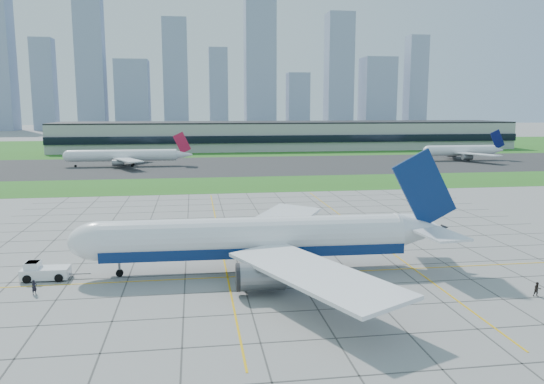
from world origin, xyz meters
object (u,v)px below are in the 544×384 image
(crew_far, at_px, (537,289))
(distant_jet_2, at_px, (462,151))
(airliner, at_px, (257,239))
(distant_jet_1, at_px, (125,155))
(pushback_tug, at_px, (43,271))
(crew_near, at_px, (34,287))

(crew_far, relative_size, distant_jet_2, 0.04)
(airliner, height_order, crew_far, airliner)
(distant_jet_2, bearing_deg, crew_far, -115.07)
(airliner, relative_size, distant_jet_2, 1.36)
(distant_jet_1, relative_size, distant_jet_2, 1.15)
(distant_jet_1, bearing_deg, pushback_tug, -87.41)
(pushback_tug, xyz_separation_m, distant_jet_1, (-6.68, 147.49, 3.34))
(distant_jet_1, xyz_separation_m, distant_jet_2, (149.55, 3.32, -0.00))
(distant_jet_1, bearing_deg, distant_jet_2, 1.27)
(pushback_tug, bearing_deg, crew_near, -83.84)
(airliner, distance_m, distant_jet_2, 188.82)
(crew_near, height_order, distant_jet_1, distant_jet_1)
(crew_far, bearing_deg, pushback_tug, 176.06)
(pushback_tug, bearing_deg, distant_jet_1, 94.07)
(distant_jet_2, bearing_deg, airliner, -126.59)
(airliner, height_order, distant_jet_1, airliner)
(pushback_tug, height_order, crew_far, pushback_tug)
(crew_far, xyz_separation_m, distant_jet_2, (78.27, 167.32, 3.53))
(distant_jet_1, bearing_deg, crew_near, -87.32)
(airliner, height_order, crew_near, airliner)
(crew_near, xyz_separation_m, distant_jet_2, (142.36, 157.08, 3.51))
(crew_near, bearing_deg, crew_far, -54.49)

